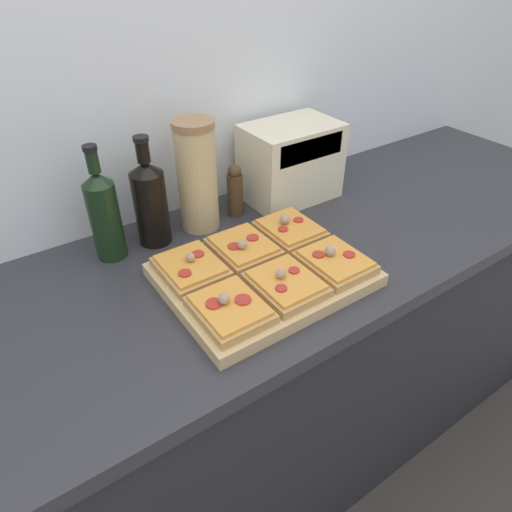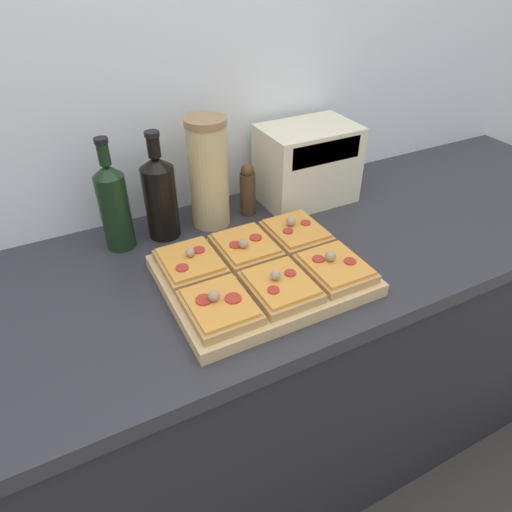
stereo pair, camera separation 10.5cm
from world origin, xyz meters
The scene contains 14 objects.
wall_back centered at (0.00, 0.67, 1.25)m, with size 6.00×0.06×2.50m.
kitchen_counter centered at (0.00, 0.32, 0.47)m, with size 2.63×0.67×0.94m.
cutting_board centered at (0.08, 0.23, 0.95)m, with size 0.45×0.36×0.03m, color tan.
pizza_slice_back_left centered at (-0.06, 0.31, 0.98)m, with size 0.13×0.16×0.05m.
pizza_slice_back_center centered at (0.08, 0.31, 0.98)m, with size 0.13×0.16×0.05m.
pizza_slice_back_right centered at (0.22, 0.31, 0.98)m, with size 0.13×0.16×0.05m.
pizza_slice_front_left centered at (-0.06, 0.14, 0.98)m, with size 0.13×0.16×0.05m.
pizza_slice_front_center centered at (0.08, 0.14, 0.98)m, with size 0.13×0.16×0.05m.
pizza_slice_front_right centered at (0.22, 0.14, 0.98)m, with size 0.13×0.16×0.05m.
olive_oil_bottle centered at (-0.18, 0.52, 1.06)m, with size 0.07×0.07×0.29m.
wine_bottle centered at (-0.06, 0.52, 1.05)m, with size 0.08×0.08×0.28m.
grain_jar_tall centered at (0.08, 0.52, 1.08)m, with size 0.11×0.11×0.30m.
pepper_mill centered at (0.19, 0.52, 1.01)m, with size 0.04×0.04×0.15m.
toaster_oven centered at (0.38, 0.52, 1.05)m, with size 0.29×0.18×0.22m.
Camera 1 is at (-0.41, -0.45, 1.60)m, focal length 32.00 mm.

